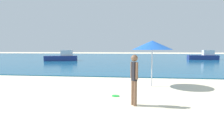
{
  "coord_description": "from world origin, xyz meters",
  "views": [
    {
      "loc": [
        1.75,
        -1.1,
        1.74
      ],
      "look_at": [
        0.5,
        8.45,
        0.84
      ],
      "focal_mm": 31.17,
      "sensor_mm": 36.0,
      "label": 1
    }
  ],
  "objects_px": {
    "boat_near": "(62,57)",
    "beach_umbrella": "(152,45)",
    "boat_far": "(204,56)",
    "person_standing": "(134,77)",
    "frisbee": "(115,96)"
  },
  "relations": [
    {
      "from": "boat_near",
      "to": "beach_umbrella",
      "type": "bearing_deg",
      "value": 108.8
    },
    {
      "from": "boat_near",
      "to": "boat_far",
      "type": "height_order",
      "value": "boat_near"
    },
    {
      "from": "person_standing",
      "to": "beach_umbrella",
      "type": "distance_m",
      "value": 3.44
    },
    {
      "from": "frisbee",
      "to": "boat_far",
      "type": "xyz_separation_m",
      "value": [
        11.11,
        25.06,
        0.57
      ]
    },
    {
      "from": "frisbee",
      "to": "boat_near",
      "type": "bearing_deg",
      "value": 116.77
    },
    {
      "from": "boat_far",
      "to": "beach_umbrella",
      "type": "bearing_deg",
      "value": 65.52
    },
    {
      "from": "person_standing",
      "to": "beach_umbrella",
      "type": "height_order",
      "value": "beach_umbrella"
    },
    {
      "from": "frisbee",
      "to": "boat_near",
      "type": "xyz_separation_m",
      "value": [
        -9.83,
        19.48,
        0.58
      ]
    },
    {
      "from": "boat_near",
      "to": "boat_far",
      "type": "distance_m",
      "value": 21.67
    },
    {
      "from": "boat_near",
      "to": "boat_far",
      "type": "xyz_separation_m",
      "value": [
        20.94,
        5.59,
        -0.0
      ]
    },
    {
      "from": "frisbee",
      "to": "boat_far",
      "type": "bearing_deg",
      "value": 66.09
    },
    {
      "from": "boat_near",
      "to": "beach_umbrella",
      "type": "xyz_separation_m",
      "value": [
        11.28,
        -17.36,
        1.32
      ]
    },
    {
      "from": "boat_near",
      "to": "boat_far",
      "type": "bearing_deg",
      "value": -179.28
    },
    {
      "from": "person_standing",
      "to": "beach_umbrella",
      "type": "bearing_deg",
      "value": -47.19
    },
    {
      "from": "person_standing",
      "to": "boat_far",
      "type": "distance_m",
      "value": 28.15
    }
  ]
}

